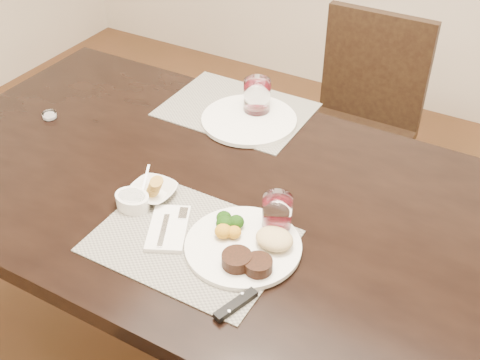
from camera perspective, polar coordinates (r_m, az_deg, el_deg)
The scene contains 13 objects.
dining_table at distance 1.65m, azimuth 0.60°, elevation -4.00°, with size 2.00×1.00×0.75m.
chair_far at distance 2.45m, azimuth 11.34°, elevation 5.85°, with size 0.42×0.42×0.90m.
placemat_near at distance 1.48m, azimuth -4.73°, elevation -5.78°, with size 0.46×0.34×0.00m, color gray.
placemat_far at distance 1.97m, azimuth -0.32°, elevation 6.70°, with size 0.46×0.34×0.00m, color gray.
dinner_plate at distance 1.43m, azimuth 0.70°, elevation -6.25°, with size 0.28×0.28×0.05m.
napkin_fork at distance 1.50m, azimuth -6.80°, elevation -4.54°, with size 0.15×0.19×0.02m.
steak_knife at distance 1.34m, azimuth 0.27°, elevation -10.88°, with size 0.07×0.26×0.01m.
cracker_bowl at distance 1.60m, azimuth -8.28°, elevation -1.10°, with size 0.13×0.13×0.05m.
sauce_ramekin at distance 1.58m, azimuth -10.15°, elevation -1.90°, with size 0.09×0.14×0.07m.
wine_glass_near at distance 1.47m, azimuth 3.51°, elevation -3.38°, with size 0.07×0.07×0.10m.
far_plate at distance 1.90m, azimuth 0.86°, elevation 5.74°, with size 0.30×0.30×0.01m, color white.
wine_glass_far at distance 1.92m, azimuth 1.62°, elevation 7.68°, with size 0.09×0.09×0.12m.
salt_cellar at distance 2.02m, azimuth -17.61°, elevation 5.83°, with size 0.04×0.04×0.02m.
Camera 1 is at (0.59, -1.08, 1.76)m, focal length 45.00 mm.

